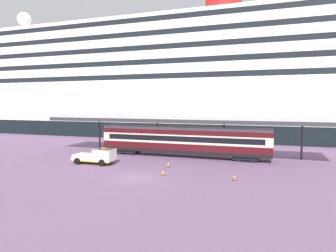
% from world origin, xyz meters
% --- Properties ---
extents(ground_plane, '(400.00, 400.00, 0.00)m').
position_xyz_m(ground_plane, '(0.00, 0.00, 0.00)').
color(ground_plane, slate).
extents(cruise_ship, '(152.86, 27.90, 36.72)m').
position_xyz_m(cruise_ship, '(-11.80, 42.86, 11.94)').
color(cruise_ship, black).
rests_on(cruise_ship, ground).
extents(platform_canopy, '(40.50, 6.09, 5.51)m').
position_xyz_m(platform_canopy, '(1.32, 13.25, 5.30)').
color(platform_canopy, '#B6B6B6').
rests_on(platform_canopy, ground).
extents(train_carriage, '(23.29, 2.81, 4.11)m').
position_xyz_m(train_carriage, '(1.32, 12.85, 2.31)').
color(train_carriage, black).
rests_on(train_carriage, ground).
extents(service_truck, '(5.24, 2.34, 2.02)m').
position_xyz_m(service_truck, '(-7.18, 4.79, 0.99)').
color(service_truck, white).
rests_on(service_truck, ground).
extents(traffic_cone_near, '(0.36, 0.36, 0.69)m').
position_xyz_m(traffic_cone_near, '(1.55, 5.69, 0.34)').
color(traffic_cone_near, black).
rests_on(traffic_cone_near, ground).
extents(traffic_cone_mid, '(0.36, 0.36, 0.59)m').
position_xyz_m(traffic_cone_mid, '(2.30, 1.91, 0.29)').
color(traffic_cone_mid, black).
rests_on(traffic_cone_mid, ground).
extents(traffic_cone_far, '(0.36, 0.36, 0.64)m').
position_xyz_m(traffic_cone_far, '(9.38, 2.40, 0.31)').
color(traffic_cone_far, black).
rests_on(traffic_cone_far, ground).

